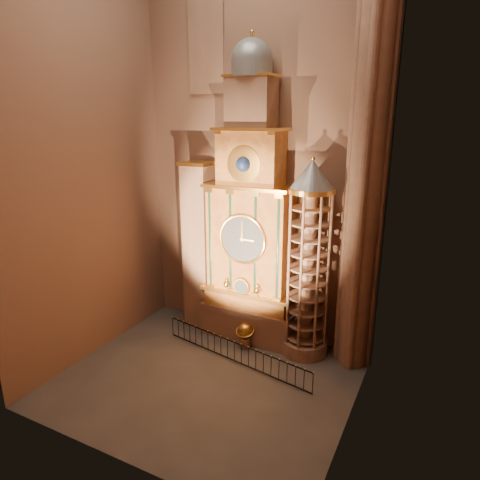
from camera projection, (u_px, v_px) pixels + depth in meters
The scene contains 11 objects.
floor at pixel (207, 379), 21.42m from camera, with size 14.00×14.00×0.00m, color #383330.
wall_back at pixel (259, 148), 23.51m from camera, with size 22.00×22.00×0.00m, color brown.
wall_left at pixel (82, 151), 21.39m from camera, with size 22.00×22.00×0.00m, color brown.
wall_right at pixel (368, 165), 15.34m from camera, with size 22.00×22.00×0.00m, color brown.
astronomical_clock at pixel (250, 228), 23.82m from camera, with size 5.60×2.41×16.70m.
portrait_tower at pixel (199, 246), 25.73m from camera, with size 1.80×1.60×10.20m.
stair_turret at pixel (308, 263), 22.48m from camera, with size 2.50×2.50×10.80m.
gothic_pier at pixel (369, 154), 20.02m from camera, with size 2.04×2.04×22.00m.
stained_glass_window at pixel (206, 44), 23.29m from camera, with size 2.20×0.14×5.20m.
celestial_globe at pixel (245, 333), 24.11m from camera, with size 1.05×0.99×1.50m.
iron_railing at pixel (234, 352), 22.74m from camera, with size 9.21×1.81×1.17m.
Camera 1 is at (9.87, -15.89, 12.68)m, focal length 32.00 mm.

